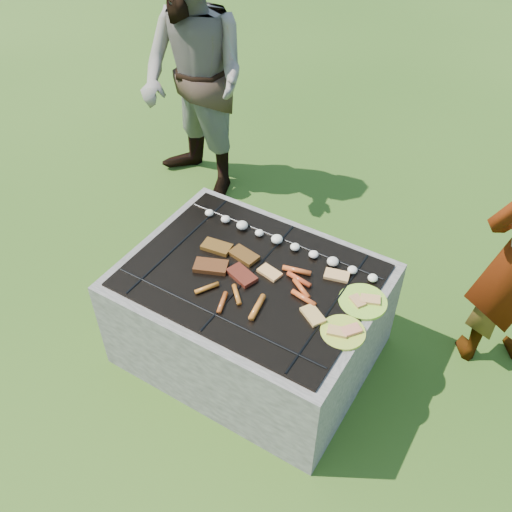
% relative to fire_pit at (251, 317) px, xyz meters
% --- Properties ---
extents(lawn, '(60.00, 60.00, 0.00)m').
position_rel_fire_pit_xyz_m(lawn, '(0.00, 0.00, -0.28)').
color(lawn, '#224511').
rests_on(lawn, ground).
extents(fire_pit, '(1.30, 1.00, 0.62)m').
position_rel_fire_pit_xyz_m(fire_pit, '(0.00, 0.00, 0.00)').
color(fire_pit, '#A79F94').
rests_on(fire_pit, ground).
extents(mushrooms, '(1.05, 0.06, 0.04)m').
position_rel_fire_pit_xyz_m(mushrooms, '(0.04, 0.28, 0.35)').
color(mushrooms, white).
rests_on(mushrooms, fire_pit).
extents(pork_slabs, '(0.40, 0.29, 0.03)m').
position_rel_fire_pit_xyz_m(pork_slabs, '(-0.15, 0.01, 0.34)').
color(pork_slabs, '#995E1B').
rests_on(pork_slabs, fire_pit).
extents(sausages, '(0.55, 0.48, 0.03)m').
position_rel_fire_pit_xyz_m(sausages, '(0.15, -0.06, 0.34)').
color(sausages, '#E25A25').
rests_on(sausages, fire_pit).
extents(bread_on_grate, '(0.46, 0.41, 0.02)m').
position_rel_fire_pit_xyz_m(bread_on_grate, '(0.29, 0.06, 0.34)').
color(bread_on_grate, tan).
rests_on(bread_on_grate, fire_pit).
extents(plate_far, '(0.29, 0.29, 0.03)m').
position_rel_fire_pit_xyz_m(plate_far, '(0.56, 0.13, 0.33)').
color(plate_far, '#CBF73B').
rests_on(plate_far, fire_pit).
extents(plate_near, '(0.26, 0.26, 0.03)m').
position_rel_fire_pit_xyz_m(plate_near, '(0.56, -0.10, 0.33)').
color(plate_near, yellow).
rests_on(plate_near, fire_pit).
extents(bystander, '(1.02, 0.89, 1.78)m').
position_rel_fire_pit_xyz_m(bystander, '(-1.18, 1.16, 0.61)').
color(bystander, gray).
rests_on(bystander, ground).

